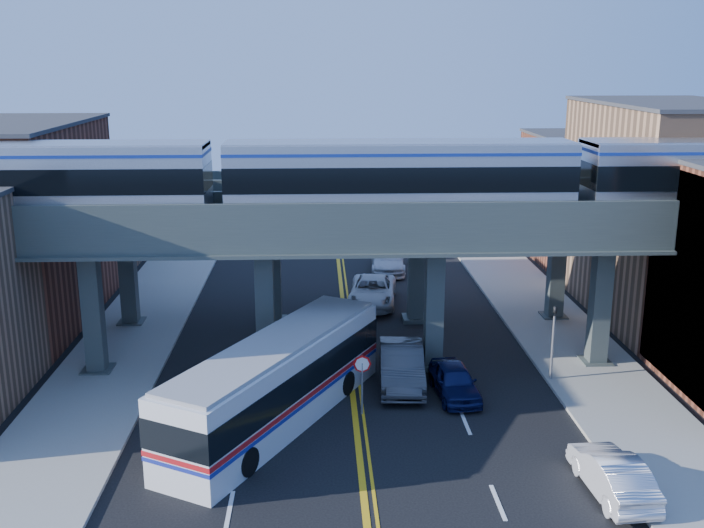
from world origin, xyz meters
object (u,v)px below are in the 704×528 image
Objects in this scene: car_parked_curb at (612,474)px; transit_bus at (277,382)px; stop_sign at (362,375)px; car_lane_b at (402,365)px; traffic_signal at (553,335)px; car_lane_d at (388,260)px; car_lane_a at (454,381)px; transit_train at (399,176)px; car_lane_c at (373,291)px.

transit_bus is at bearing -30.90° from car_parked_curb.
stop_sign reaches higher than car_lane_b.
traffic_signal is 0.72× the size of car_lane_d.
transit_bus is at bearing -143.20° from car_lane_b.
transit_bus is 3.03× the size of car_lane_a.
transit_train reaches higher than car_lane_c.
car_lane_b is at bearing -89.46° from car_lane_d.
transit_train is 8.66× the size of car_lane_b.
transit_train is 13.29m from car_lane_c.
stop_sign is 4.61m from car_lane_a.
traffic_signal reaches higher than car_lane_b.
car_lane_b is 1.24× the size of car_parked_curb.
car_lane_c is (1.50, 15.21, -0.94)m from stop_sign.
car_lane_c is (5.00, 15.76, -0.91)m from transit_bus.
transit_bus is at bearing -171.07° from stop_sign.
car_lane_c is (-7.40, 12.21, -1.48)m from traffic_signal.
car_lane_c is at bearing 95.90° from car_lane_b.
car_lane_d is 29.90m from car_parked_curb.
transit_bus reaches higher than car_parked_curb.
stop_sign is at bearing -93.96° from car_lane_d.
traffic_signal reaches higher than transit_bus.
transit_train is at bearing -15.45° from transit_bus.
car_lane_a is 0.76× the size of car_lane_b.
transit_train is at bearing -80.43° from car_lane_c.
car_lane_c is (-2.68, 13.57, 0.09)m from car_lane_a.
traffic_signal is (8.90, 3.00, 0.54)m from stop_sign.
traffic_signal is 14.36m from car_lane_c.
car_parked_curb is (11.70, -6.06, -0.98)m from transit_bus.
car_lane_a is at bearing -28.92° from car_lane_b.
car_lane_c is 7.81m from car_lane_d.
traffic_signal is 12.92m from transit_bus.
car_lane_b is at bearing 142.84° from car_lane_a.
transit_train reaches higher than car_parked_curb.
car_lane_a is (7.68, 2.19, -1.01)m from transit_bus.
traffic_signal is 5.16m from car_lane_a.
car_lane_c is (-0.48, 12.17, -0.11)m from car_lane_b.
traffic_signal is 7.05m from car_lane_b.
stop_sign reaches higher than car_lane_a.
car_lane_a is (-4.72, -1.36, -1.58)m from traffic_signal.
car_lane_b is at bearing 56.85° from stop_sign.
transit_bus is at bearing -101.99° from car_lane_d.
car_lane_b reaches higher than car_lane_c.
stop_sign is 0.58× the size of car_parked_curb.
transit_train is at bearing 68.85° from stop_sign.
car_lane_b is (-6.92, 0.04, -1.38)m from traffic_signal.
traffic_signal is at bearing -45.06° from transit_bus.
stop_sign is at bearing -163.23° from car_lane_a.
stop_sign is 0.46× the size of car_lane_d.
traffic_signal is (6.97, -2.00, -7.02)m from transit_train.
car_lane_b is at bearing 179.69° from traffic_signal.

